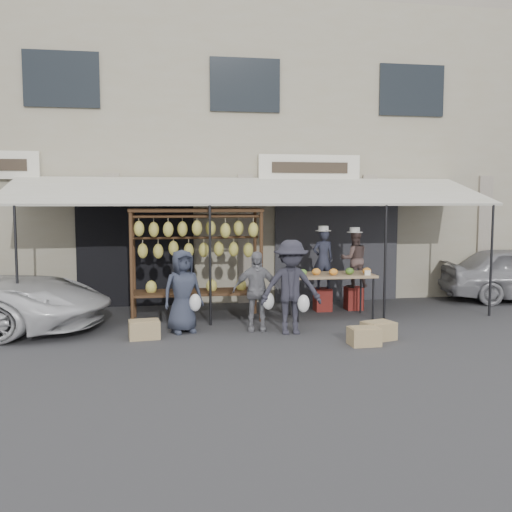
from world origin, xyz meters
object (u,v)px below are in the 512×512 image
at_px(customer_mid, 256,291).
at_px(produce_table, 331,276).
at_px(customer_right, 291,287).
at_px(crate_far, 144,330).
at_px(crate_near_b, 379,331).
at_px(vendor_right, 354,259).
at_px(customer_left, 183,291).
at_px(crate_near_a, 364,336).
at_px(banana_rack, 196,242).
at_px(vendor_left, 323,259).

bearing_deg(customer_mid, produce_table, 35.23).
bearing_deg(customer_right, crate_far, -178.82).
bearing_deg(crate_near_b, vendor_right, 80.21).
bearing_deg(produce_table, customer_left, -164.39).
xyz_separation_m(customer_left, crate_near_a, (2.93, -1.40, -0.61)).
xyz_separation_m(vendor_right, customer_mid, (-2.44, -1.67, -0.38)).
relative_size(vendor_right, crate_near_b, 2.41).
xyz_separation_m(banana_rack, crate_near_a, (2.62, -2.47, -1.42)).
height_order(customer_left, crate_near_b, customer_left).
bearing_deg(crate_near_b, customer_mid, 152.34).
bearing_deg(vendor_right, vendor_left, 7.64).
distance_m(vendor_left, crate_near_a, 3.15).
height_order(produce_table, vendor_right, vendor_right).
xyz_separation_m(vendor_left, customer_left, (-3.06, -1.59, -0.38)).
relative_size(vendor_right, crate_near_a, 2.53).
height_order(produce_table, crate_near_a, produce_table).
height_order(vendor_right, crate_far, vendor_right).
height_order(customer_mid, customer_right, customer_right).
bearing_deg(vendor_right, customer_left, 27.81).
bearing_deg(customer_right, vendor_right, 49.61).
bearing_deg(customer_right, crate_near_b, -23.66).
bearing_deg(crate_near_b, produce_table, 98.17).
height_order(banana_rack, customer_mid, banana_rack).
relative_size(crate_near_b, crate_far, 0.99).
relative_size(customer_left, crate_far, 2.90).
distance_m(banana_rack, crate_far, 2.24).
xyz_separation_m(produce_table, customer_left, (-3.03, -0.85, -0.11)).
distance_m(vendor_right, crate_near_a, 3.29).
bearing_deg(vendor_left, customer_mid, 40.45).
bearing_deg(vendor_left, crate_far, 24.50).
distance_m(vendor_left, crate_near_b, 2.85).
distance_m(customer_right, crate_near_b, 1.70).
bearing_deg(crate_far, vendor_left, 27.52).
relative_size(produce_table, crate_far, 3.27).
distance_m(produce_table, crate_near_a, 2.36).
bearing_deg(banana_rack, customer_mid, -47.31).
distance_m(banana_rack, produce_table, 2.82).
distance_m(produce_table, vendor_right, 1.11).
height_order(vendor_right, crate_near_a, vendor_right).
bearing_deg(crate_near_a, crate_far, 163.88).
relative_size(produce_table, crate_near_b, 3.31).
distance_m(produce_table, customer_mid, 1.92).
xyz_separation_m(banana_rack, customer_left, (-0.31, -1.07, -0.81)).
height_order(vendor_left, customer_mid, vendor_left).
bearing_deg(crate_near_a, produce_table, 87.44).
distance_m(vendor_left, customer_right, 2.32).
distance_m(vendor_left, crate_far, 4.33).
bearing_deg(customer_mid, customer_right, -24.44).
height_order(vendor_left, vendor_right, vendor_left).
distance_m(produce_table, crate_far, 3.97).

